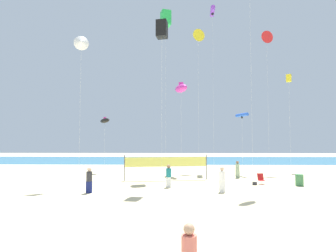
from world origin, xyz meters
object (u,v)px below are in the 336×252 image
Objects in this scene: volleyball_net at (166,163)px; beachgoer_teal_shirt at (169,175)px; beach_handbag at (255,183)px; kite_green_box at (166,19)px; beachgoer_charcoal_shirt at (89,179)px; folding_beach_chair at (261,179)px; beachgoer_white_shirt at (222,179)px; kite_violet_tube at (212,12)px; kite_magenta_inflatable at (181,88)px; kite_black_box at (162,29)px; kite_red_delta at (267,37)px; kite_yellow_delta at (198,36)px; kite_white_delta at (81,42)px; trash_barrel at (299,180)px; beachgoer_sage_shirt at (238,169)px; kite_blue_tube at (242,115)px; kite_black_inflatable at (105,121)px; kite_yellow_box at (289,78)px.

beachgoer_teal_shirt is at bearing -85.61° from volleyball_net.
kite_green_box reaches higher than beach_handbag.
beachgoer_charcoal_shirt is 2.07× the size of folding_beach_chair.
beachgoer_white_shirt reaches higher than beachgoer_teal_shirt.
kite_violet_tube is 2.06× the size of kite_magenta_inflatable.
beachgoer_teal_shirt is at bearing -32.34° from kite_black_box.
kite_green_box is 14.02m from kite_red_delta.
beachgoer_charcoal_shirt is at bearing 37.72° from beachgoer_teal_shirt.
kite_violet_tube is (-1.52, 12.54, 21.20)m from beach_handbag.
beachgoer_charcoal_shirt is 24.99m from kite_yellow_delta.
folding_beach_chair is 0.05× the size of kite_red_delta.
kite_white_delta is at bearing -143.08° from kite_green_box.
trash_barrel is at bearing -0.45° from kite_white_delta.
beachgoer_charcoal_shirt is 8.25m from volleyball_net.
kite_white_delta is at bearing -139.25° from kite_magenta_inflatable.
beachgoer_charcoal_shirt is 0.10× the size of kite_green_box.
kite_violet_tube is (11.42, 16.15, 20.35)m from beachgoer_charcoal_shirt.
volleyball_net is (-8.27, 2.03, 1.17)m from folding_beach_chair.
beachgoer_sage_shirt is 0.13× the size of kite_white_delta.
trash_barrel is 22.02m from kite_white_delta.
kite_yellow_delta reaches higher than folding_beach_chair.
beachgoer_teal_shirt is at bearing -99.85° from beachgoer_white_shirt.
trash_barrel is at bearing 2.94° from kite_black_box.
beach_handbag is 0.05× the size of kite_blue_tube.
kite_magenta_inflatable is at bearing 131.83° from folding_beach_chair.
kite_magenta_inflatable reaches higher than beachgoer_sage_shirt.
beachgoer_charcoal_shirt is 13.59m from kite_black_inflatable.
kite_white_delta is at bearing 7.01° from beachgoer_teal_shirt.
kite_violet_tube is at bearing 115.86° from kite_blue_tube.
kite_magenta_inflatable is at bearing -131.92° from kite_violet_tube.
trash_barrel is 20.03m from kite_red_delta.
kite_violet_tube reaches higher than kite_blue_tube.
kite_red_delta is (4.44, 10.31, 16.55)m from folding_beach_chair.
folding_beach_chair is at bearing 38.93° from beach_handbag.
kite_violet_tube is at bearing 43.40° from kite_white_delta.
kite_green_box is at bearing 8.20° from beachgoer_sage_shirt.
trash_barrel is at bearing -25.85° from kite_black_inflatable.
beachgoer_charcoal_shirt is 0.15× the size of kite_yellow_box.
trash_barrel is 0.09× the size of kite_magenta_inflatable.
beach_handbag is (7.25, 1.25, -0.84)m from beachgoer_teal_shirt.
kite_black_box is at bearing -136.46° from kite_blue_tube.
kite_blue_tube is (0.95, 7.46, 6.51)m from beach_handbag.
kite_yellow_box is (7.18, 10.40, 11.22)m from folding_beach_chair.
beachgoer_sage_shirt is 11.00m from kite_magenta_inflatable.
kite_white_delta is at bearing -136.60° from kite_violet_tube.
beachgoer_white_shirt reaches higher than trash_barrel.
beachgoer_charcoal_shirt reaches higher than beachgoer_sage_shirt.
beach_handbag is (-0.72, -0.58, -0.33)m from folding_beach_chair.
kite_magenta_inflatable is 0.59× the size of kite_green_box.
beach_handbag is 15.19m from kite_black_box.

